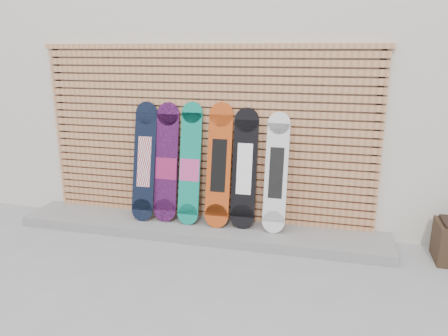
{
  "coord_description": "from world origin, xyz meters",
  "views": [
    {
      "loc": [
        1.38,
        -4.15,
        2.24
      ],
      "look_at": [
        0.15,
        0.75,
        0.85
      ],
      "focal_mm": 35.0,
      "sensor_mm": 36.0,
      "label": 1
    }
  ],
  "objects": [
    {
      "name": "snowboard_2",
      "position": [
        -0.29,
        0.78,
        0.85
      ],
      "size": [
        0.26,
        0.33,
        1.49
      ],
      "color": "#0C7964",
      "rests_on": "concrete_step"
    },
    {
      "name": "slat_wall",
      "position": [
        -0.15,
        0.97,
        1.21
      ],
      "size": [
        4.26,
        0.08,
        2.29
      ],
      "color": "#B2724A",
      "rests_on": "ground"
    },
    {
      "name": "concrete_step",
      "position": [
        -0.15,
        0.68,
        0.06
      ],
      "size": [
        4.6,
        0.7,
        0.12
      ],
      "primitive_type": "cube",
      "color": "slate",
      "rests_on": "ground"
    },
    {
      "name": "snowboard_4",
      "position": [
        0.39,
        0.8,
        0.84
      ],
      "size": [
        0.3,
        0.28,
        1.45
      ],
      "color": "black",
      "rests_on": "concrete_step"
    },
    {
      "name": "snowboard_0",
      "position": [
        -0.89,
        0.77,
        0.86
      ],
      "size": [
        0.29,
        0.35,
        1.48
      ],
      "color": "black",
      "rests_on": "concrete_step"
    },
    {
      "name": "ground",
      "position": [
        0.0,
        0.0,
        0.0
      ],
      "size": [
        80.0,
        80.0,
        0.0
      ],
      "primitive_type": "plane",
      "color": "gray",
      "rests_on": "ground"
    },
    {
      "name": "snowboard_1",
      "position": [
        -0.61,
        0.79,
        0.85
      ],
      "size": [
        0.29,
        0.3,
        1.48
      ],
      "color": "black",
      "rests_on": "concrete_step"
    },
    {
      "name": "snowboard_3",
      "position": [
        0.08,
        0.78,
        0.87
      ],
      "size": [
        0.3,
        0.33,
        1.5
      ],
      "color": "#AF3F12",
      "rests_on": "concrete_step"
    },
    {
      "name": "snowboard_5",
      "position": [
        0.77,
        0.79,
        0.82
      ],
      "size": [
        0.27,
        0.32,
        1.41
      ],
      "color": "silver",
      "rests_on": "concrete_step"
    },
    {
      "name": "building",
      "position": [
        0.5,
        3.5,
        1.8
      ],
      "size": [
        12.0,
        5.0,
        3.6
      ],
      "primitive_type": "cube",
      "color": "beige",
      "rests_on": "ground"
    }
  ]
}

